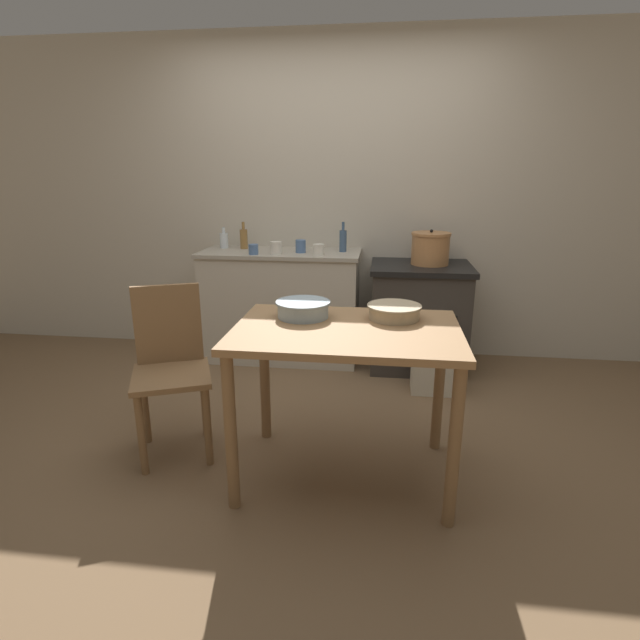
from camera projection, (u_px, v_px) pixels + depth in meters
ground_plane at (310, 437)px, 2.95m from camera, size 14.00×14.00×0.00m
wall_back at (337, 200)px, 4.08m from camera, size 8.00×0.07×2.55m
counter_cabinet at (282, 305)px, 4.09m from camera, size 1.27×0.55×0.89m
stove at (418, 316)px, 3.93m from camera, size 0.76×0.65×0.82m
work_table at (346, 351)px, 2.40m from camera, size 1.07×0.75×0.80m
chair at (171, 365)px, 2.71m from camera, size 0.52×0.52×0.92m
flour_sack at (433, 366)px, 3.51m from camera, size 0.30×0.21×0.39m
stock_pot at (430, 248)px, 3.79m from camera, size 0.30×0.30×0.27m
mixing_bowl_large at (304, 308)px, 2.52m from camera, size 0.28×0.28×0.08m
mixing_bowl_small at (394, 311)px, 2.50m from camera, size 0.27×0.27×0.07m
bottle_far_left at (343, 240)px, 3.92m from camera, size 0.06×0.06×0.23m
bottle_left at (224, 240)px, 4.11m from camera, size 0.07×0.07×0.17m
bottle_mid_left at (244, 238)px, 4.07m from camera, size 0.06×0.06×0.22m
cup_center_left at (301, 246)px, 3.88m from camera, size 0.08×0.08×0.10m
cup_center at (276, 248)px, 3.81m from camera, size 0.09×0.09×0.10m
cup_center_right at (253, 249)px, 3.80m from camera, size 0.07×0.07×0.08m
cup_mid_right at (319, 250)px, 3.77m from camera, size 0.08×0.08×0.08m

